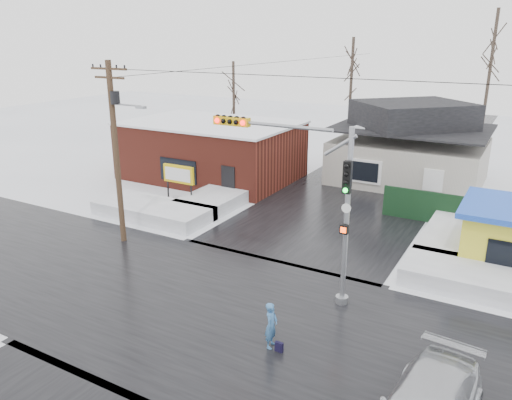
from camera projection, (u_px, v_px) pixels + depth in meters
The scene contains 18 objects.
ground at pixel (215, 312), 19.08m from camera, with size 120.00×120.00×0.00m, color white.
road_ns at pixel (215, 311), 19.07m from camera, with size 10.00×120.00×0.02m, color black.
road_ew at pixel (215, 311), 19.07m from camera, with size 120.00×10.00×0.02m, color black.
snowbank_nw at pixel (153, 211), 28.95m from camera, with size 7.00×3.00×0.80m, color white.
snowbank_ne at pixel (491, 282), 20.54m from camera, with size 7.00×3.00×0.80m, color white.
snowbank_nside_w at pixel (229, 193), 32.15m from camera, with size 3.00×8.00×0.80m, color white.
snowbank_nside_e at pixel (459, 233), 25.61m from camera, with size 3.00×8.00×0.80m, color white.
traffic_signal at pixel (308, 188), 18.98m from camera, with size 6.05×0.68×7.00m.
utility_pole at pixel (116, 143), 24.08m from camera, with size 3.15×0.44×9.00m.
brick_building at pixel (212, 150), 36.80m from camera, with size 12.20×8.20×4.12m.
marquee_sign at pixel (179, 175), 30.54m from camera, with size 2.20×0.21×2.55m.
house at pixel (410, 146), 35.53m from camera, with size 10.40×8.40×5.76m.
fence at pixel (456, 211), 27.34m from camera, with size 8.00×0.12×1.80m, color black.
tree_far_left at pixel (352, 64), 39.98m from camera, with size 3.00×3.00×10.00m.
tree_far_mid at pixel (494, 43), 36.47m from camera, with size 3.00×3.00×12.00m.
tree_far_west at pixel (233, 81), 43.49m from camera, with size 3.00×3.00×8.00m.
pedestrian at pixel (271, 326), 16.67m from camera, with size 0.59×0.39×1.63m, color teal.
shopping_bag at pixel (279, 347), 16.58m from camera, with size 0.28×0.12×0.35m, color black.
Camera 1 is at (9.63, -13.85, 10.01)m, focal length 35.00 mm.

